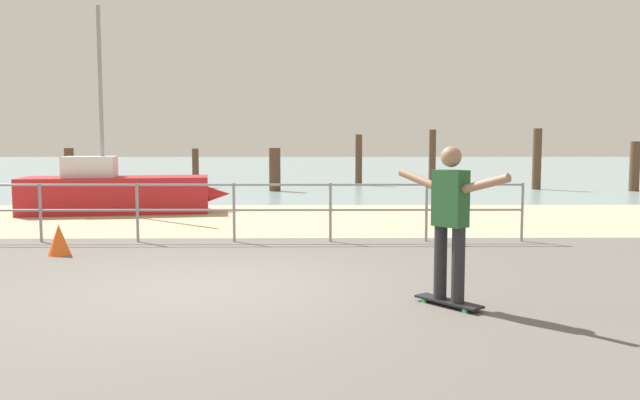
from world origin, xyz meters
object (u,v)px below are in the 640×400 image
object	(u,v)px
skateboard	(448,302)
traffic_cone	(59,240)
sailboat	(123,192)
skateboarder	(450,214)

from	to	relation	value
skateboard	traffic_cone	size ratio (longest dim) A/B	1.49
sailboat	skateboard	distance (m)	10.98
skateboard	skateboarder	xyz separation A→B (m)	(-0.00, 0.00, 0.95)
sailboat	skateboarder	size ratio (longest dim) A/B	3.06
skateboard	traffic_cone	distance (m)	6.26
sailboat	traffic_cone	bearing A→B (deg)	-83.19
skateboard	skateboarder	distance (m)	0.95
skateboard	skateboarder	size ratio (longest dim) A/B	0.45
skateboard	traffic_cone	xyz separation A→B (m)	(-5.39, 3.19, 0.18)
skateboarder	traffic_cone	distance (m)	6.31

